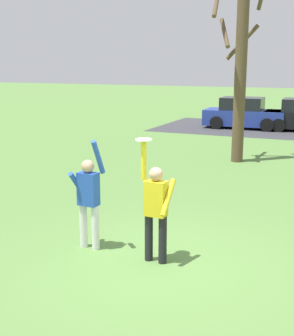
{
  "coord_description": "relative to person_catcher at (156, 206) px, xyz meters",
  "views": [
    {
      "loc": [
        2.82,
        -6.79,
        3.31
      ],
      "look_at": [
        -0.72,
        1.24,
        1.34
      ],
      "focal_mm": 50.0,
      "sensor_mm": 36.0,
      "label": 1
    }
  ],
  "objects": [
    {
      "name": "person_defender",
      "position": [
        -1.34,
        0.07,
        -0.0
      ],
      "size": [
        0.56,
        0.49,
        2.04
      ],
      "rotation": [
        0.0,
        0.0,
        6.23
      ],
      "color": "silver",
      "rests_on": "ground_plane"
    },
    {
      "name": "frisbee_disc",
      "position": [
        -0.22,
        0.01,
        1.11
      ],
      "size": [
        0.27,
        0.27,
        0.02
      ],
      "primitive_type": "cylinder",
      "color": "white",
      "rests_on": "person_catcher"
    },
    {
      "name": "parked_car_blue",
      "position": [
        -2.33,
        17.42,
        -0.25
      ],
      "size": [
        4.17,
        2.17,
        1.59
      ],
      "rotation": [
        0.0,
        0.0,
        0.04
      ],
      "color": "#233893",
      "rests_on": "ground_plane"
    },
    {
      "name": "bare_tree_tall",
      "position": [
        -0.69,
        8.86,
        2.43
      ],
      "size": [
        2.07,
        2.04,
        6.85
      ],
      "color": "brown",
      "rests_on": "ground_plane"
    },
    {
      "name": "ground_plane",
      "position": [
        0.06,
        -0.09,
        -0.98
      ],
      "size": [
        120.0,
        120.0,
        0.0
      ],
      "primitive_type": "plane",
      "color": "#567F3D"
    },
    {
      "name": "person_catcher",
      "position": [
        0.0,
        0.0,
        0.0
      ],
      "size": [
        0.55,
        0.49,
        2.08
      ],
      "rotation": [
        0.0,
        0.0,
        3.09
      ],
      "color": "black",
      "rests_on": "ground_plane"
    }
  ]
}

